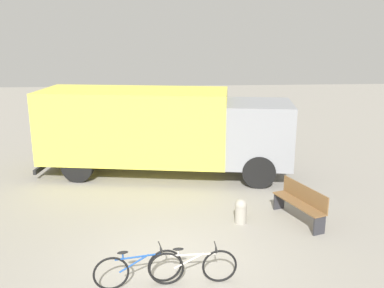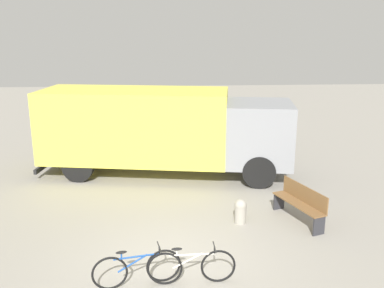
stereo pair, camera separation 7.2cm
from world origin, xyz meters
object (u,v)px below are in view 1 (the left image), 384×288
at_px(bicycle_middle, 193,266).
at_px(bollard_near_bench, 241,210).
at_px(bicycle_near, 138,269).
at_px(park_bench, 301,202).
at_px(delivery_truck, 161,127).

height_order(bicycle_middle, bollard_near_bench, bicycle_middle).
xyz_separation_m(bicycle_near, bicycle_middle, (1.09, 0.01, 0.00)).
bearing_deg(park_bench, bollard_near_bench, 71.35).
relative_size(delivery_truck, park_bench, 4.79).
distance_m(bicycle_near, bollard_near_bench, 3.72).
relative_size(bicycle_middle, bollard_near_bench, 2.69).
height_order(park_bench, bicycle_middle, park_bench).
bearing_deg(bollard_near_bench, delivery_truck, 116.61).
bearing_deg(bollard_near_bench, bicycle_near, -133.44).
distance_m(park_bench, bollard_near_bench, 1.63).
distance_m(delivery_truck, bicycle_near, 6.96).
bearing_deg(park_bench, bicycle_middle, 111.84).
bearing_deg(bicycle_near, delivery_truck, 74.43).
bearing_deg(bollard_near_bench, park_bench, 0.91).
bearing_deg(bollard_near_bench, bicycle_middle, -118.59).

